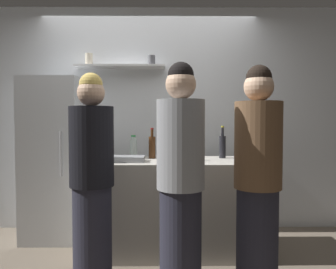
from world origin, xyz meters
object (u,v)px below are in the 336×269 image
wine_bottle_amber_glass (152,146)px  person_blonde (92,181)px  utensil_holder (172,153)px  wine_bottle_green_glass (101,151)px  wine_bottle_pale_glass (176,150)px  person_grey_hoodie (181,183)px  refrigerator (55,159)px  baking_pan (126,159)px  wine_bottle_dark_glass (222,146)px  water_bottle_plastic (133,148)px  person_brown_jacket (258,182)px

wine_bottle_amber_glass → person_blonde: 0.97m
utensil_holder → person_blonde: size_ratio=0.13×
wine_bottle_green_glass → wine_bottle_amber_glass: bearing=39.3°
utensil_holder → wine_bottle_pale_glass: bearing=-74.8°
person_grey_hoodie → person_blonde: (-0.68, 0.22, -0.03)m
refrigerator → baking_pan: 0.96m
person_grey_hoodie → refrigerator: bearing=-66.3°
wine_bottle_amber_glass → person_blonde: person_blonde is taller
refrigerator → utensil_holder: bearing=-12.0°
person_grey_hoodie → person_blonde: person_grey_hoodie is taller
utensil_holder → wine_bottle_green_glass: size_ratio=0.72×
wine_bottle_green_glass → wine_bottle_pale_glass: size_ratio=1.07×
baking_pan → wine_bottle_dark_glass: size_ratio=1.03×
refrigerator → water_bottle_plastic: bearing=-6.1°
wine_bottle_dark_glass → person_blonde: person_blonde is taller
refrigerator → baking_pan: bearing=-29.7°
refrigerator → baking_pan: (0.83, -0.47, 0.05)m
wine_bottle_dark_glass → person_blonde: 1.46m
refrigerator → water_bottle_plastic: size_ratio=7.47×
refrigerator → wine_bottle_pale_glass: size_ratio=6.23×
wine_bottle_pale_glass → person_grey_hoodie: person_grey_hoodie is taller
wine_bottle_amber_glass → wine_bottle_dark_glass: 0.72m
person_brown_jacket → wine_bottle_dark_glass: bearing=-34.3°
water_bottle_plastic → baking_pan: bearing=-94.8°
baking_pan → person_brown_jacket: (1.04, -0.74, -0.09)m
refrigerator → wine_bottle_amber_glass: refrigerator is taller
wine_bottle_pale_glass → person_brown_jacket: (0.57, -0.81, -0.17)m
baking_pan → wine_bottle_green_glass: size_ratio=1.15×
baking_pan → wine_bottle_dark_glass: (0.96, 0.28, 0.10)m
baking_pan → person_brown_jacket: size_ratio=0.20×
wine_bottle_dark_glass → wine_bottle_amber_glass: bearing=-178.5°
utensil_holder → wine_bottle_dark_glass: size_ratio=0.64×
person_brown_jacket → baking_pan: bearing=15.5°
water_bottle_plastic → person_grey_hoodie: (0.44, -1.17, -0.16)m
water_bottle_plastic → person_blonde: bearing=-103.6°
wine_bottle_pale_glass → person_grey_hoodie: (0.00, -0.85, -0.16)m
wine_bottle_amber_glass → person_grey_hoodie: bearing=-77.0°
baking_pan → person_grey_hoodie: size_ratio=0.20×
wine_bottle_pale_glass → person_brown_jacket: 1.00m
person_grey_hoodie → baking_pan: bearing=-81.2°
utensil_holder → person_brown_jacket: (0.60, -0.95, -0.12)m
utensil_holder → wine_bottle_amber_glass: bearing=162.8°
refrigerator → wine_bottle_amber_glass: (1.06, -0.21, 0.15)m
baking_pan → refrigerator: bearing=150.3°
utensil_holder → wine_bottle_amber_glass: wine_bottle_amber_glass is taller
utensil_holder → water_bottle_plastic: size_ratio=0.92×
utensil_holder → wine_bottle_green_glass: wine_bottle_green_glass is taller
baking_pan → utensil_holder: 0.48m
person_grey_hoodie → wine_bottle_green_glass: bearing=-66.8°
wine_bottle_green_glass → person_brown_jacket: size_ratio=0.18×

